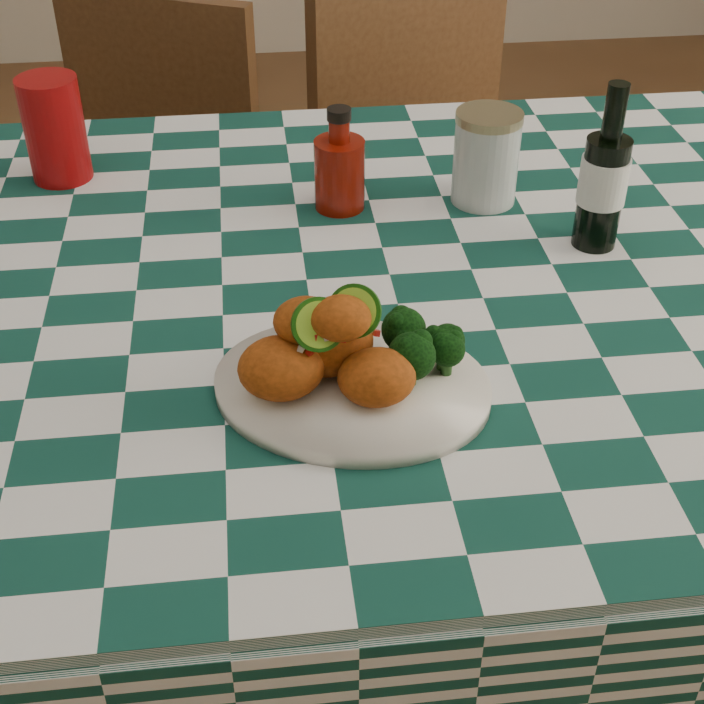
{
  "coord_description": "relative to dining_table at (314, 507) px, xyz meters",
  "views": [
    {
      "loc": [
        -0.06,
        -1.01,
        1.43
      ],
      "look_at": [
        0.03,
        -0.23,
        0.84
      ],
      "focal_mm": 50.0,
      "sensor_mm": 36.0,
      "label": 1
    }
  ],
  "objects": [
    {
      "name": "wooden_chair_left",
      "position": [
        -0.3,
        0.71,
        0.04
      ],
      "size": [
        0.54,
        0.55,
        0.87
      ],
      "primitive_type": null,
      "rotation": [
        0.0,
        0.0,
        -0.43
      ],
      "color": "#472814",
      "rests_on": "ground"
    },
    {
      "name": "beer_bottle",
      "position": [
        0.37,
        0.04,
        0.5
      ],
      "size": [
        0.08,
        0.08,
        0.21
      ],
      "primitive_type": null,
      "rotation": [
        0.0,
        0.0,
        -0.37
      ],
      "color": "black",
      "rests_on": "dining_table"
    },
    {
      "name": "fried_chicken_pile",
      "position": [
        0.02,
        -0.23,
        0.46
      ],
      "size": [
        0.16,
        0.12,
        0.1
      ],
      "primitive_type": null,
      "color": "#B04711",
      "rests_on": "plate"
    },
    {
      "name": "mason_jar",
      "position": [
        0.26,
        0.18,
        0.46
      ],
      "size": [
        0.1,
        0.1,
        0.13
      ],
      "primitive_type": null,
      "rotation": [
        0.0,
        0.0,
        0.15
      ],
      "color": "#B2BCBA",
      "rests_on": "dining_table"
    },
    {
      "name": "dining_table",
      "position": [
        0.0,
        0.0,
        0.0
      ],
      "size": [
        1.66,
        1.06,
        0.79
      ],
      "primitive_type": null,
      "color": "#103F35",
      "rests_on": "ground"
    },
    {
      "name": "red_tumbler",
      "position": [
        -0.33,
        0.32,
        0.47
      ],
      "size": [
        0.09,
        0.09,
        0.15
      ],
      "primitive_type": "cylinder",
      "rotation": [
        0.0,
        0.0,
        -0.11
      ],
      "color": "#8E0709",
      "rests_on": "dining_table"
    },
    {
      "name": "broccoli_side",
      "position": [
        0.11,
        -0.21,
        0.44
      ],
      "size": [
        0.08,
        0.08,
        0.06
      ],
      "primitive_type": null,
      "color": "black",
      "rests_on": "plate"
    },
    {
      "name": "ground",
      "position": [
        0.0,
        0.0,
        -0.39
      ],
      "size": [
        5.0,
        5.0,
        0.0
      ],
      "primitive_type": "plane",
      "color": "brown",
      "rests_on": "ground"
    },
    {
      "name": "plate",
      "position": [
        0.03,
        -0.23,
        0.4
      ],
      "size": [
        0.34,
        0.3,
        0.02
      ],
      "primitive_type": null,
      "rotation": [
        0.0,
        0.0,
        -0.3
      ],
      "color": "silver",
      "rests_on": "dining_table"
    },
    {
      "name": "wooden_chair_right",
      "position": [
        0.36,
        0.71,
        0.1
      ],
      "size": [
        0.6,
        0.61,
        0.98
      ],
      "primitive_type": null,
      "rotation": [
        0.0,
        0.0,
        0.42
      ],
      "color": "#472814",
      "rests_on": "ground"
    },
    {
      "name": "ketchup_bottle",
      "position": [
        0.06,
        0.18,
        0.46
      ],
      "size": [
        0.07,
        0.07,
        0.14
      ],
      "primitive_type": null,
      "rotation": [
        0.0,
        0.0,
        0.04
      ],
      "color": "#711005",
      "rests_on": "dining_table"
    }
  ]
}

